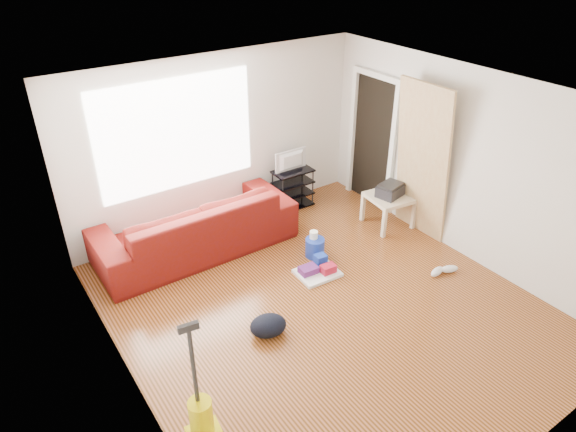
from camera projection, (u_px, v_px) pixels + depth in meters
room at (324, 208)px, 5.60m from camera, size 4.51×5.01×2.51m
sofa at (198, 249)px, 7.14m from camera, size 2.70×1.06×0.79m
tv_stand at (293, 188)px, 8.05m from camera, size 0.63×0.37×0.62m
tv at (293, 161)px, 7.82m from camera, size 0.55×0.07×0.32m
side_table at (389, 200)px, 7.53m from camera, size 0.66×0.66×0.48m
printer at (390, 190)px, 7.44m from camera, size 0.43×0.36×0.20m
bucket at (315, 255)px, 7.01m from camera, size 0.30×0.30×0.26m
toilet_paper at (313, 243)px, 6.95m from camera, size 0.11×0.11×0.10m
cleaning_tray at (318, 270)px, 6.63m from camera, size 0.56×0.46×0.19m
backpack at (268, 333)px, 5.70m from camera, size 0.48×0.42×0.22m
sneakers at (443, 270)px, 6.63m from camera, size 0.43×0.22×0.10m
vacuum at (204, 427)px, 4.35m from camera, size 0.33×0.36×1.37m
door_panel at (412, 231)px, 7.56m from camera, size 0.28×0.89×2.22m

